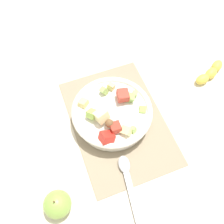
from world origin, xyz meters
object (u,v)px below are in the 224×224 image
(serving_spoon, at_px, (128,178))
(salad_bowl, at_px, (112,113))
(banana_whole, at_px, (210,73))
(whole_apple, at_px, (57,204))

(serving_spoon, bearing_deg, salad_bowl, -7.80)
(banana_whole, bearing_deg, serving_spoon, 119.77)
(banana_whole, bearing_deg, whole_apple, 111.33)
(whole_apple, bearing_deg, salad_bowl, -48.66)
(serving_spoon, relative_size, banana_whole, 1.45)
(whole_apple, height_order, banana_whole, whole_apple)
(serving_spoon, bearing_deg, whole_apple, 90.92)
(whole_apple, xyz_separation_m, banana_whole, (0.26, -0.66, -0.02))
(salad_bowl, bearing_deg, banana_whole, -84.14)
(serving_spoon, height_order, banana_whole, banana_whole)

